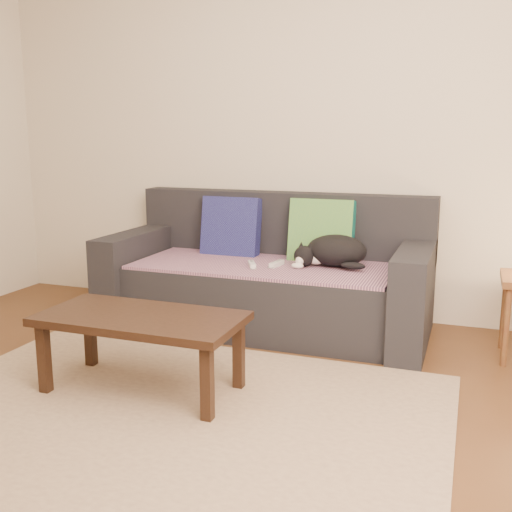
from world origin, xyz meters
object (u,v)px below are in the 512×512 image
Objects in this scene: cat at (334,251)px; coffee_table at (141,325)px; wii_remote_a at (252,265)px; sofa at (268,281)px; wii_remote_b at (277,264)px.

cat is 1.41m from coffee_table.
cat is at bearing 61.03° from coffee_table.
wii_remote_a is 1.05m from coffee_table.
cat is 0.53m from wii_remote_a.
sofa is 1.25m from coffee_table.
cat reaches higher than coffee_table.
wii_remote_b is 1.16m from coffee_table.
wii_remote_a is at bearing 127.18° from wii_remote_b.
cat is at bearing -60.99° from wii_remote_b.
coffee_table is at bearing 142.52° from wii_remote_a.
sofa is 0.25m from wii_remote_a.
cat reaches higher than wii_remote_a.
cat is 0.37m from wii_remote_b.
wii_remote_a is (-0.04, -0.20, 0.15)m from sofa.
cat is at bearing -0.21° from sofa.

